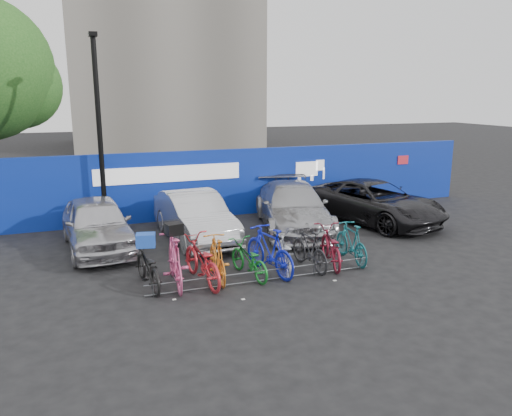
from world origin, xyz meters
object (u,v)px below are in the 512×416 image
car_3 (374,202)px  bike_5 (269,250)px  bike_3 (217,258)px  bike_9 (351,243)px  bike_rack (264,275)px  car_1 (195,217)px  bike_0 (147,267)px  bike_6 (284,253)px  bike_7 (309,249)px  bike_4 (248,259)px  bike_8 (330,246)px  car_2 (293,207)px  bike_1 (175,260)px  car_0 (97,224)px  bike_2 (201,261)px  lamppost (99,129)px

car_3 → bike_5: (-5.21, -3.46, -0.11)m
bike_3 → bike_9: (3.66, 0.06, -0.01)m
bike_rack → car_1: size_ratio=1.28×
car_1 → car_3: size_ratio=0.85×
bike_0 → bike_9: bike_9 is taller
bike_6 → bike_7: (0.67, -0.04, 0.03)m
bike_4 → bike_8: 2.27m
car_3 → bike_9: bearing=-147.1°
car_1 → car_2: car_2 is taller
bike_1 → bike_5: size_ratio=1.02×
car_0 → car_3: size_ratio=0.84×
car_2 → bike_7: bearing=-93.7°
car_0 → bike_3: bearing=-59.2°
car_3 → bike_2: bearing=-170.0°
bike_5 → bike_7: size_ratio=1.16×
bike_8 → bike_9: (0.64, 0.04, 0.03)m
lamppost → bike_6: bearing=-54.5°
car_2 → bike_0: size_ratio=2.74×
bike_3 → bike_1: bearing=5.1°
bike_rack → bike_4: 0.57m
car_3 → bike_8: 4.90m
car_3 → bike_4: size_ratio=2.99×
bike_4 → bike_9: bike_9 is taller
lamppost → bike_1: 6.23m
bike_3 → bike_6: (1.73, -0.00, -0.06)m
car_0 → bike_0: 3.55m
lamppost → bike_1: size_ratio=2.99×
bike_1 → bike_5: bearing=-177.1°
bike_1 → bike_6: 2.74m
car_2 → bike_2: (-3.95, -3.62, -0.18)m
bike_rack → car_0: bearing=131.2°
bike_rack → car_0: size_ratio=1.30×
bike_4 → bike_7: bike_7 is taller
bike_2 → bike_5: bearing=173.7°
car_0 → bike_7: (4.93, -3.58, -0.21)m
car_2 → bike_4: (-2.79, -3.63, -0.29)m
car_2 → bike_4: car_2 is taller
car_3 → bike_6: (-4.80, -3.44, -0.22)m
bike_2 → bike_7: (2.79, 0.02, -0.03)m
lamppost → bike_7: bearing=-50.3°
bike_4 → bike_8: bearing=172.0°
bike_3 → bike_9: bearing=-174.6°
bike_rack → bike_9: bike_9 is taller
bike_4 → car_1: bearing=-92.7°
bike_4 → bike_8: size_ratio=0.89×
bike_rack → bike_0: (-2.63, 0.62, 0.32)m
bike_4 → bike_9: size_ratio=0.97×
bike_7 → bike_8: (0.63, 0.06, -0.02)m
car_3 → bike_2: (-6.92, -3.50, -0.16)m
bike_4 → bike_5: size_ratio=0.85×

